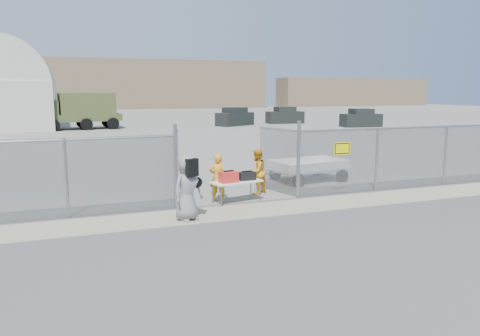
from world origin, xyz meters
name	(u,v)px	position (x,y,z in m)	size (l,w,h in m)	color
ground	(266,219)	(0.00, 0.00, 0.00)	(160.00, 160.00, 0.00)	#464646
tarmac_inside	(114,122)	(0.00, 42.00, 0.01)	(160.00, 80.00, 0.01)	gray
dirt_strip	(252,210)	(0.00, 1.00, 0.01)	(44.00, 1.60, 0.01)	tan
distant_hills	(121,84)	(5.00, 78.00, 4.50)	(140.00, 6.00, 9.00)	#7F684F
chain_link_fence	(240,168)	(0.00, 2.00, 1.10)	(40.00, 0.20, 2.20)	gray
quonset_hangar	(8,84)	(-10.00, 40.00, 4.00)	(9.00, 18.00, 8.00)	beige
folding_table	(237,192)	(-0.07, 2.12, 0.34)	(1.59, 0.66, 0.68)	white
orange_bag	(229,177)	(-0.38, 2.00, 0.84)	(0.54, 0.36, 0.34)	red
black_duffel	(247,176)	(0.29, 2.17, 0.80)	(0.52, 0.31, 0.25)	black
security_worker_left	(218,178)	(-0.57, 2.45, 0.75)	(0.55, 0.36, 1.50)	orange
security_worker_right	(257,172)	(0.97, 3.00, 0.76)	(0.74, 0.58, 1.53)	orange
visitor	(187,188)	(-1.99, 0.69, 0.88)	(0.86, 0.56, 1.75)	gray
utility_trailer	(308,170)	(3.69, 4.40, 0.44)	(3.64, 1.87, 0.88)	white
military_truck	(81,111)	(-3.61, 32.74, 1.60)	(6.72, 2.48, 3.20)	#485629
parked_vehicle_near	(235,117)	(10.61, 31.99, 0.87)	(3.84, 1.74, 1.74)	black
parked_vehicle_mid	(285,115)	(16.56, 33.09, 0.85)	(3.75, 1.69, 1.69)	black
parked_vehicle_far	(361,118)	(21.30, 26.40, 0.84)	(3.70, 1.67, 1.67)	black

